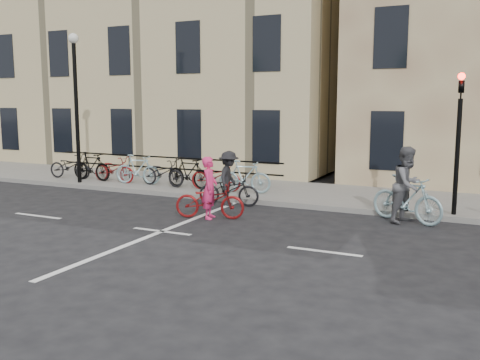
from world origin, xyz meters
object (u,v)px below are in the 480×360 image
at_px(lamp_post, 76,89).
at_px(cyclist_dark, 229,184).
at_px(cyclist_grey, 407,192).
at_px(cyclist_pink, 210,197).
at_px(traffic_light, 459,126).

relative_size(lamp_post, cyclist_dark, 2.75).
distance_m(lamp_post, cyclist_grey, 11.96).
xyz_separation_m(lamp_post, cyclist_dark, (6.50, -0.84, -2.85)).
height_order(cyclist_pink, cyclist_dark, cyclist_pink).
relative_size(traffic_light, cyclist_dark, 2.03).
relative_size(traffic_light, cyclist_pink, 1.99).
xyz_separation_m(traffic_light, cyclist_dark, (-6.20, -0.78, -1.81)).
relative_size(lamp_post, cyclist_grey, 2.54).
xyz_separation_m(traffic_light, lamp_post, (-12.70, 0.06, 1.04)).
distance_m(cyclist_pink, cyclist_dark, 1.82).
relative_size(cyclist_pink, cyclist_dark, 1.02).
bearing_deg(cyclist_dark, lamp_post, 71.24).
bearing_deg(cyclist_dark, traffic_light, -94.16).
height_order(lamp_post, cyclist_pink, lamp_post).
height_order(traffic_light, cyclist_dark, traffic_light).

